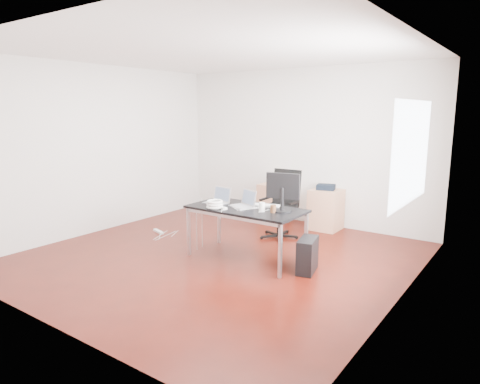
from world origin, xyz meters
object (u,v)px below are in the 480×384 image
Objects in this scene: filing_cabinet_right at (326,209)px; pc_tower at (307,255)px; office_chair at (282,201)px; filing_cabinet_left at (275,202)px; desk at (246,211)px.

filing_cabinet_right reaches higher than pc_tower.
office_chair reaches higher than pc_tower.
office_chair is at bearing -115.60° from filing_cabinet_right.
filing_cabinet_right is (1.04, 0.00, 0.00)m from filing_cabinet_left.
office_chair is at bearing 96.25° from desk.
filing_cabinet_right is (0.27, 2.06, -0.33)m from desk.
pc_tower is at bearing -49.96° from filing_cabinet_left.
office_chair is 1.63m from pc_tower.
desk is at bearing -97.43° from filing_cabinet_right.
office_chair is at bearing -52.95° from filing_cabinet_left.
filing_cabinet_left and filing_cabinet_right have the same top height.
desk reaches higher than filing_cabinet_left.
desk is at bearing 168.96° from pc_tower.
desk is 3.56× the size of pc_tower.
office_chair is 2.40× the size of pc_tower.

